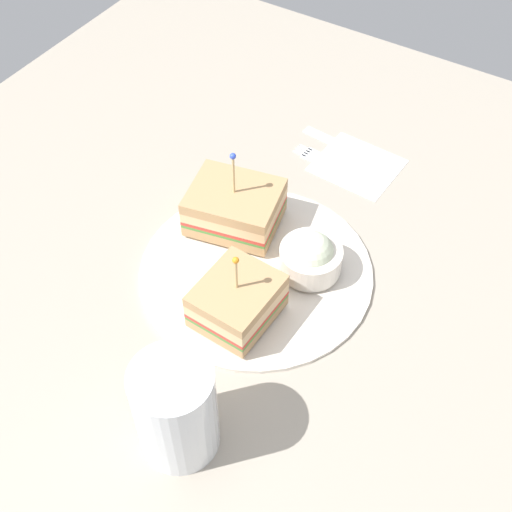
{
  "coord_description": "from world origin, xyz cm",
  "views": [
    {
      "loc": [
        25.99,
        -41.99,
        60.64
      ],
      "look_at": [
        0.0,
        0.0,
        2.92
      ],
      "focal_mm": 48.5,
      "sensor_mm": 36.0,
      "label": 1
    }
  ],
  "objects": [
    {
      "name": "coleslaw_bowl",
      "position": [
        5.15,
        3.15,
        2.89
      ],
      "size": [
        7.0,
        7.0,
        5.04
      ],
      "color": "silver",
      "rests_on": "plate"
    },
    {
      "name": "sandwich_half_front",
      "position": [
        -5.86,
        4.73,
        3.39
      ],
      "size": [
        11.75,
        10.28,
        10.59
      ],
      "color": "tan",
      "rests_on": "plate"
    },
    {
      "name": "ground_plane",
      "position": [
        0.0,
        0.0,
        -1.0
      ],
      "size": [
        101.78,
        101.78,
        2.0
      ],
      "primitive_type": "cube",
      "color": "#9E9384"
    },
    {
      "name": "fork",
      "position": [
        -2.15,
        20.63,
        0.18
      ],
      "size": [
        11.92,
        2.54,
        0.35
      ],
      "color": "silver",
      "rests_on": "ground_plane"
    },
    {
      "name": "sandwich_half_back",
      "position": [
        1.7,
        -6.49,
        3.28
      ],
      "size": [
        7.67,
        8.85,
        9.21
      ],
      "color": "tan",
      "rests_on": "plate"
    },
    {
      "name": "knife",
      "position": [
        -1.74,
        24.57,
        0.18
      ],
      "size": [
        13.55,
        2.41,
        0.35
      ],
      "color": "silver",
      "rests_on": "ground_plane"
    },
    {
      "name": "plate",
      "position": [
        0.0,
        0.0,
        0.46
      ],
      "size": [
        26.34,
        26.34,
        0.92
      ],
      "primitive_type": "cylinder",
      "color": "silver",
      "rests_on": "ground_plane"
    },
    {
      "name": "drink_glass",
      "position": [
        4.59,
        -20.85,
        5.05
      ],
      "size": [
        7.42,
        7.42,
        11.22
      ],
      "color": "beige",
      "rests_on": "ground_plane"
    },
    {
      "name": "napkin",
      "position": [
        1.74,
        22.23,
        0.07
      ],
      "size": [
        10.76,
        9.79,
        0.15
      ],
      "primitive_type": "cube",
      "rotation": [
        0.0,
        0.0,
        9.37
      ],
      "color": "white",
      "rests_on": "ground_plane"
    }
  ]
}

